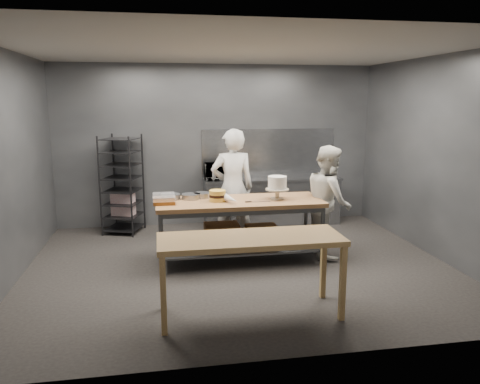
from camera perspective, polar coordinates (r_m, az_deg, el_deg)
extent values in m
plane|color=black|center=(6.82, -0.03, -8.98)|extent=(6.00, 6.00, 0.00)
cube|color=#4C4F54|center=(8.92, -2.79, 5.70)|extent=(6.00, 0.04, 3.00)
cube|color=brown|center=(6.79, -0.07, -1.24)|extent=(2.40, 0.90, 0.06)
cube|color=#47494C|center=(6.97, -0.07, -6.79)|extent=(2.25, 0.75, 0.03)
cylinder|color=#47494C|center=(6.44, -9.58, -6.34)|extent=(0.06, 0.06, 0.86)
cylinder|color=#47494C|center=(7.19, -9.63, -4.48)|extent=(0.06, 0.06, 0.86)
cylinder|color=#47494C|center=(6.83, 10.01, -5.34)|extent=(0.06, 0.06, 0.86)
cylinder|color=#47494C|center=(7.54, 8.01, -3.69)|extent=(0.06, 0.06, 0.86)
cube|color=brown|center=(6.91, -2.21, -5.35)|extent=(0.50, 0.40, 0.35)
cube|color=brown|center=(7.00, 2.68, -5.34)|extent=(0.45, 0.38, 0.30)
cube|color=brown|center=(5.08, 1.29, -5.79)|extent=(2.00, 0.70, 0.06)
cube|color=brown|center=(4.87, -9.33, -12.38)|extent=(0.06, 0.06, 0.84)
cube|color=brown|center=(5.42, -9.41, -9.86)|extent=(0.06, 0.06, 0.84)
cube|color=brown|center=(5.22, 12.40, -10.82)|extent=(0.06, 0.06, 0.84)
cube|color=brown|center=(5.74, 10.13, -8.66)|extent=(0.06, 0.06, 0.84)
cube|color=slate|center=(8.87, 3.93, 1.62)|extent=(2.60, 0.60, 0.04)
cube|color=slate|center=(8.95, 3.89, -1.22)|extent=(2.56, 0.56, 0.86)
cube|color=slate|center=(9.09, 3.52, 4.85)|extent=(2.60, 0.02, 0.90)
cube|color=black|center=(8.56, -14.17, 0.92)|extent=(0.78, 0.81, 1.75)
cube|color=white|center=(8.63, -14.06, -1.27)|extent=(0.44, 0.35, 0.45)
imported|color=silver|center=(7.53, -0.92, 0.49)|extent=(0.71, 0.47, 1.91)
imported|color=silver|center=(7.22, 10.73, -1.07)|extent=(0.74, 0.89, 1.69)
imported|color=black|center=(8.66, -2.50, 2.54)|extent=(0.54, 0.37, 0.30)
cylinder|color=#BDB097|center=(6.86, 4.54, -0.81)|extent=(0.20, 0.20, 0.02)
cylinder|color=#BDB097|center=(6.85, 4.55, -0.24)|extent=(0.06, 0.06, 0.12)
cylinder|color=#BDB097|center=(6.83, 4.56, 0.33)|extent=(0.34, 0.34, 0.02)
cylinder|color=silver|center=(6.82, 4.57, 1.16)|extent=(0.27, 0.27, 0.18)
cylinder|color=gold|center=(6.72, -2.75, -0.87)|extent=(0.23, 0.23, 0.06)
cylinder|color=black|center=(6.71, -2.76, -0.46)|extent=(0.23, 0.23, 0.04)
cylinder|color=gold|center=(6.70, -2.76, -0.04)|extent=(0.23, 0.23, 0.06)
cylinder|color=gray|center=(6.89, -5.98, -0.54)|extent=(0.27, 0.27, 0.07)
cylinder|color=gray|center=(6.97, -4.62, -0.39)|extent=(0.25, 0.25, 0.07)
cylinder|color=gray|center=(6.92, -8.49, -0.57)|extent=(0.29, 0.29, 0.07)
cone|color=silver|center=(6.57, -1.19, -0.87)|extent=(0.25, 0.40, 0.12)
cube|color=slate|center=(6.68, 2.55, -1.19)|extent=(0.28, 0.02, 0.00)
cube|color=black|center=(6.64, 1.03, -1.20)|extent=(0.09, 0.02, 0.02)
cube|color=brown|center=(6.59, -9.22, -1.28)|extent=(0.30, 0.20, 0.05)
cube|color=silver|center=(6.58, -9.24, -0.81)|extent=(0.31, 0.21, 0.06)
cube|color=brown|center=(6.83, -9.28, -0.84)|extent=(0.30, 0.20, 0.05)
cube|color=silver|center=(6.82, -9.29, -0.39)|extent=(0.31, 0.21, 0.06)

